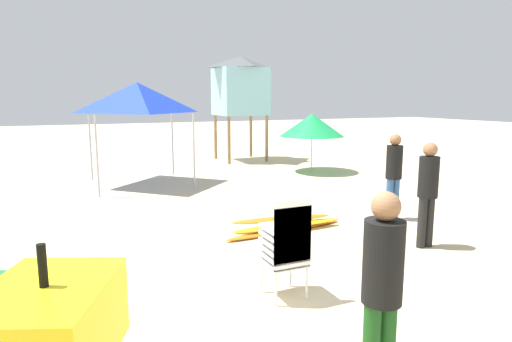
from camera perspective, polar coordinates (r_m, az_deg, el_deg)
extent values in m
plane|color=beige|center=(5.03, 1.34, -19.77)|extent=(80.00, 80.00, 0.00)
cube|color=yellow|center=(3.50, -25.37, -17.91)|extent=(1.16, 1.32, 0.60)
cylinder|color=black|center=(3.32, -25.93, -10.96)|extent=(0.08, 0.08, 0.30)
cube|color=silver|center=(5.58, 3.62, -11.74)|extent=(0.48, 0.48, 0.04)
cube|color=silver|center=(5.32, 4.75, -10.50)|extent=(0.48, 0.04, 0.40)
cube|color=silver|center=(5.54, 3.63, -10.87)|extent=(0.48, 0.48, 0.04)
cube|color=silver|center=(5.29, 4.77, -9.59)|extent=(0.48, 0.04, 0.40)
cube|color=silver|center=(5.51, 3.64, -10.00)|extent=(0.48, 0.48, 0.04)
cube|color=silver|center=(5.27, 4.78, -8.66)|extent=(0.48, 0.04, 0.40)
cube|color=silver|center=(5.48, 3.65, -9.11)|extent=(0.48, 0.48, 0.04)
cube|color=silver|center=(5.24, 4.80, -7.72)|extent=(0.48, 0.04, 0.40)
cube|color=silver|center=(5.46, 3.66, -8.21)|extent=(0.48, 0.48, 0.04)
cube|color=silver|center=(5.21, 4.81, -6.78)|extent=(0.48, 0.04, 0.40)
cube|color=silver|center=(5.43, 3.67, -7.31)|extent=(0.48, 0.48, 0.04)
cube|color=silver|center=(5.19, 4.82, -5.82)|extent=(0.48, 0.04, 0.40)
cylinder|color=silver|center=(5.92, 4.48, -12.83)|extent=(0.04, 0.04, 0.42)
cylinder|color=silver|center=(5.75, 0.69, -13.52)|extent=(0.04, 0.04, 0.42)
cylinder|color=silver|center=(5.59, 6.59, -14.28)|extent=(0.04, 0.04, 0.42)
cylinder|color=silver|center=(5.40, 2.61, -15.09)|extent=(0.04, 0.04, 0.42)
ellipsoid|color=orange|center=(8.27, 3.97, -7.55)|extent=(2.56, 0.57, 0.08)
ellipsoid|color=yellow|center=(8.23, 4.11, -7.04)|extent=(2.22, 0.28, 0.08)
ellipsoid|color=orange|center=(8.34, 3.30, -6.23)|extent=(1.98, 0.54, 0.08)
cylinder|color=black|center=(3.66, 16.15, -11.26)|extent=(0.32, 0.32, 0.67)
sphere|color=#9E6B47|center=(3.53, 16.48, -4.39)|extent=(0.23, 0.23, 0.23)
cylinder|color=black|center=(7.78, 20.70, -6.29)|extent=(0.14, 0.14, 0.85)
cylinder|color=black|center=(7.90, 21.53, -6.12)|extent=(0.14, 0.14, 0.85)
cylinder|color=black|center=(7.68, 21.45, -0.73)|extent=(0.32, 0.32, 0.67)
sphere|color=#9E6B47|center=(7.62, 21.65, 2.61)|extent=(0.23, 0.23, 0.23)
cylinder|color=#33598C|center=(9.32, 16.88, -3.54)|extent=(0.14, 0.14, 0.85)
cylinder|color=#33598C|center=(9.42, 17.61, -3.44)|extent=(0.14, 0.14, 0.85)
cylinder|color=black|center=(9.24, 17.48, 1.11)|extent=(0.32, 0.32, 0.67)
sphere|color=#9E6B47|center=(9.19, 17.62, 3.89)|extent=(0.23, 0.23, 0.23)
cylinder|color=#B2B2B7|center=(11.53, -19.89, 1.76)|extent=(0.05, 0.05, 2.05)
cylinder|color=#B2B2B7|center=(11.95, -8.03, 2.49)|extent=(0.05, 0.05, 2.05)
cylinder|color=#B2B2B7|center=(13.97, -20.65, 2.97)|extent=(0.05, 0.05, 2.05)
cylinder|color=#B2B2B7|center=(14.32, -10.76, 3.56)|extent=(0.05, 0.05, 2.05)
pyramid|color=#1938BF|center=(12.80, -15.11, 9.18)|extent=(2.46, 2.46, 0.83)
cylinder|color=olive|center=(16.48, -3.52, 4.01)|extent=(0.12, 0.12, 1.79)
cylinder|color=olive|center=(17.08, 1.40, 4.21)|extent=(0.12, 0.12, 1.79)
cylinder|color=olive|center=(17.94, -5.27, 4.43)|extent=(0.12, 0.12, 1.79)
cylinder|color=olive|center=(18.50, -0.67, 4.62)|extent=(0.12, 0.12, 1.79)
cube|color=#98D2E5|center=(17.41, -2.05, 10.22)|extent=(1.80, 1.80, 1.80)
pyramid|color=#4C5156|center=(17.47, -2.07, 13.92)|extent=(1.98, 1.98, 0.45)
cylinder|color=beige|center=(14.80, 7.22, 3.62)|extent=(0.04, 0.04, 1.94)
cone|color=#19994C|center=(14.75, 7.27, 5.93)|extent=(2.14, 2.14, 0.75)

